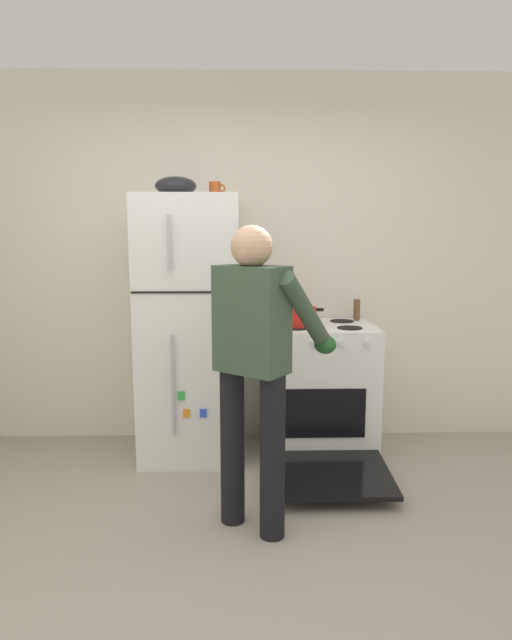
{
  "coord_description": "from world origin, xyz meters",
  "views": [
    {
      "loc": [
        0.0,
        -2.19,
        1.56
      ],
      "look_at": [
        0.09,
        1.32,
        1.0
      ],
      "focal_mm": 30.75,
      "sensor_mm": 36.0,
      "label": 1
    }
  ],
  "objects_px": {
    "refrigerator": "(190,328)",
    "stove_range": "(319,391)",
    "pepper_mill": "(357,309)",
    "coffee_mug": "(215,189)",
    "mixing_bowl": "(176,186)",
    "red_pot": "(298,316)",
    "person_cook": "(256,352)"
  },
  "relations": [
    {
      "from": "person_cook",
      "to": "pepper_mill",
      "type": "bearing_deg",
      "value": 57.62
    },
    {
      "from": "refrigerator",
      "to": "mixing_bowl",
      "type": "bearing_deg",
      "value": 179.78
    },
    {
      "from": "person_cook",
      "to": "mixing_bowl",
      "type": "height_order",
      "value": "mixing_bowl"
    },
    {
      "from": "coffee_mug",
      "to": "mixing_bowl",
      "type": "height_order",
      "value": "mixing_bowl"
    },
    {
      "from": "coffee_mug",
      "to": "stove_range",
      "type": "bearing_deg",
      "value": -5.39
    },
    {
      "from": "mixing_bowl",
      "to": "coffee_mug",
      "type": "bearing_deg",
      "value": 10.78
    },
    {
      "from": "stove_range",
      "to": "pepper_mill",
      "type": "bearing_deg",
      "value": 36.01
    },
    {
      "from": "coffee_mug",
      "to": "refrigerator",
      "type": "bearing_deg",
      "value": -164.6
    },
    {
      "from": "red_pot",
      "to": "pepper_mill",
      "type": "relative_size",
      "value": 2.35
    },
    {
      "from": "refrigerator",
      "to": "coffee_mug",
      "type": "height_order",
      "value": "coffee_mug"
    },
    {
      "from": "red_pot",
      "to": "coffee_mug",
      "type": "distance_m",
      "value": 1.03
    },
    {
      "from": "coffee_mug",
      "to": "mixing_bowl",
      "type": "xyz_separation_m",
      "value": [
        -0.26,
        -0.05,
        0.01
      ]
    },
    {
      "from": "person_cook",
      "to": "pepper_mill",
      "type": "distance_m",
      "value": 1.44
    },
    {
      "from": "person_cook",
      "to": "mixing_bowl",
      "type": "relative_size",
      "value": 5.8
    },
    {
      "from": "person_cook",
      "to": "red_pot",
      "type": "bearing_deg",
      "value": 72.13
    },
    {
      "from": "stove_range",
      "to": "red_pot",
      "type": "bearing_deg",
      "value": -168.71
    },
    {
      "from": "person_cook",
      "to": "pepper_mill",
      "type": "xyz_separation_m",
      "value": [
        0.77,
        1.22,
        0.05
      ]
    },
    {
      "from": "red_pot",
      "to": "coffee_mug",
      "type": "xyz_separation_m",
      "value": [
        -0.56,
        0.1,
        0.86
      ]
    },
    {
      "from": "refrigerator",
      "to": "stove_range",
      "type": "distance_m",
      "value": 1.01
    },
    {
      "from": "stove_range",
      "to": "person_cook",
      "type": "bearing_deg",
      "value": -115.28
    },
    {
      "from": "refrigerator",
      "to": "coffee_mug",
      "type": "xyz_separation_m",
      "value": [
        0.18,
        0.05,
        0.95
      ]
    },
    {
      "from": "refrigerator",
      "to": "stove_range",
      "type": "xyz_separation_m",
      "value": [
        0.9,
        -0.02,
        -0.45
      ]
    },
    {
      "from": "red_pot",
      "to": "mixing_bowl",
      "type": "distance_m",
      "value": 1.2
    },
    {
      "from": "pepper_mill",
      "to": "coffee_mug",
      "type": "bearing_deg",
      "value": -171.64
    },
    {
      "from": "pepper_mill",
      "to": "mixing_bowl",
      "type": "xyz_separation_m",
      "value": [
        -1.28,
        -0.2,
        0.87
      ]
    },
    {
      "from": "person_cook",
      "to": "coffee_mug",
      "type": "relative_size",
      "value": 14.28
    },
    {
      "from": "person_cook",
      "to": "red_pot",
      "type": "height_order",
      "value": "person_cook"
    },
    {
      "from": "refrigerator",
      "to": "pepper_mill",
      "type": "distance_m",
      "value": 1.22
    },
    {
      "from": "stove_range",
      "to": "person_cook",
      "type": "height_order",
      "value": "person_cook"
    },
    {
      "from": "stove_range",
      "to": "pepper_mill",
      "type": "height_order",
      "value": "pepper_mill"
    },
    {
      "from": "refrigerator",
      "to": "pepper_mill",
      "type": "relative_size",
      "value": 12.08
    },
    {
      "from": "refrigerator",
      "to": "stove_range",
      "type": "bearing_deg",
      "value": -1.13
    }
  ]
}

